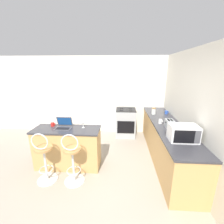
{
  "coord_description": "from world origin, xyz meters",
  "views": [
    {
      "loc": [
        0.58,
        -2.43,
        2.18
      ],
      "look_at": [
        0.32,
        1.59,
        1.02
      ],
      "focal_mm": 24.0,
      "sensor_mm": 36.0,
      "label": 1
    }
  ],
  "objects_px": {
    "laptop": "(64,125)",
    "microwave": "(183,133)",
    "mug_white": "(160,121)",
    "mug_blue": "(166,112)",
    "bar_stool_near": "(44,158)",
    "storage_jar": "(154,111)",
    "stove_range": "(126,123)",
    "bar_stool_far": "(73,159)",
    "toaster": "(170,124)",
    "wine_glass_tall": "(83,122)",
    "mug_red": "(53,124)"
  },
  "relations": [
    {
      "from": "toaster",
      "to": "mug_white",
      "type": "height_order",
      "value": "toaster"
    },
    {
      "from": "laptop",
      "to": "toaster",
      "type": "height_order",
      "value": "laptop"
    },
    {
      "from": "toaster",
      "to": "stove_range",
      "type": "bearing_deg",
      "value": 121.33
    },
    {
      "from": "toaster",
      "to": "microwave",
      "type": "bearing_deg",
      "value": -85.19
    },
    {
      "from": "mug_red",
      "to": "storage_jar",
      "type": "xyz_separation_m",
      "value": [
        2.49,
        1.11,
        0.05
      ]
    },
    {
      "from": "stove_range",
      "to": "toaster",
      "type": "bearing_deg",
      "value": -58.67
    },
    {
      "from": "microwave",
      "to": "mug_blue",
      "type": "relative_size",
      "value": 4.72
    },
    {
      "from": "microwave",
      "to": "wine_glass_tall",
      "type": "relative_size",
      "value": 2.92
    },
    {
      "from": "stove_range",
      "to": "storage_jar",
      "type": "bearing_deg",
      "value": -31.73
    },
    {
      "from": "bar_stool_far",
      "to": "wine_glass_tall",
      "type": "height_order",
      "value": "wine_glass_tall"
    },
    {
      "from": "storage_jar",
      "to": "laptop",
      "type": "bearing_deg",
      "value": -151.59
    },
    {
      "from": "laptop",
      "to": "microwave",
      "type": "xyz_separation_m",
      "value": [
        2.4,
        -0.46,
        0.09
      ]
    },
    {
      "from": "mug_white",
      "to": "mug_blue",
      "type": "distance_m",
      "value": 0.91
    },
    {
      "from": "mug_blue",
      "to": "toaster",
      "type": "bearing_deg",
      "value": -102.37
    },
    {
      "from": "wine_glass_tall",
      "to": "storage_jar",
      "type": "xyz_separation_m",
      "value": [
        1.78,
        1.16,
        -0.03
      ]
    },
    {
      "from": "bar_stool_far",
      "to": "wine_glass_tall",
      "type": "relative_size",
      "value": 6.34
    },
    {
      "from": "toaster",
      "to": "mug_red",
      "type": "xyz_separation_m",
      "value": [
        -2.64,
        -0.08,
        -0.05
      ]
    },
    {
      "from": "bar_stool_far",
      "to": "toaster",
      "type": "distance_m",
      "value": 2.19
    },
    {
      "from": "bar_stool_near",
      "to": "wine_glass_tall",
      "type": "xyz_separation_m",
      "value": [
        0.63,
        0.62,
        0.53
      ]
    },
    {
      "from": "bar_stool_far",
      "to": "stove_range",
      "type": "distance_m",
      "value": 2.5
    },
    {
      "from": "stove_range",
      "to": "mug_red",
      "type": "relative_size",
      "value": 9.26
    },
    {
      "from": "toaster",
      "to": "mug_white",
      "type": "xyz_separation_m",
      "value": [
        -0.13,
        0.26,
        -0.04
      ]
    },
    {
      "from": "bar_stool_near",
      "to": "stove_range",
      "type": "distance_m",
      "value": 2.79
    },
    {
      "from": "bar_stool_far",
      "to": "stove_range",
      "type": "bearing_deg",
      "value": 64.7
    },
    {
      "from": "laptop",
      "to": "storage_jar",
      "type": "relative_size",
      "value": 1.87
    },
    {
      "from": "bar_stool_near",
      "to": "laptop",
      "type": "height_order",
      "value": "laptop"
    },
    {
      "from": "stove_range",
      "to": "mug_blue",
      "type": "relative_size",
      "value": 8.89
    },
    {
      "from": "microwave",
      "to": "mug_red",
      "type": "relative_size",
      "value": 4.92
    },
    {
      "from": "mug_blue",
      "to": "storage_jar",
      "type": "distance_m",
      "value": 0.39
    },
    {
      "from": "bar_stool_near",
      "to": "mug_blue",
      "type": "distance_m",
      "value": 3.37
    },
    {
      "from": "laptop",
      "to": "toaster",
      "type": "bearing_deg",
      "value": 3.88
    },
    {
      "from": "wine_glass_tall",
      "to": "mug_red",
      "type": "height_order",
      "value": "wine_glass_tall"
    },
    {
      "from": "bar_stool_far",
      "to": "mug_red",
      "type": "bearing_deg",
      "value": 133.97
    },
    {
      "from": "laptop",
      "to": "stove_range",
      "type": "distance_m",
      "value": 2.26
    },
    {
      "from": "bar_stool_near",
      "to": "stove_range",
      "type": "bearing_deg",
      "value": 54.24
    },
    {
      "from": "bar_stool_far",
      "to": "mug_blue",
      "type": "bearing_deg",
      "value": 39.34
    },
    {
      "from": "laptop",
      "to": "microwave",
      "type": "height_order",
      "value": "microwave"
    },
    {
      "from": "microwave",
      "to": "storage_jar",
      "type": "height_order",
      "value": "microwave"
    },
    {
      "from": "microwave",
      "to": "bar_stool_far",
      "type": "bearing_deg",
      "value": -176.47
    },
    {
      "from": "toaster",
      "to": "storage_jar",
      "type": "xyz_separation_m",
      "value": [
        -0.14,
        1.03,
        0.0
      ]
    },
    {
      "from": "mug_white",
      "to": "storage_jar",
      "type": "xyz_separation_m",
      "value": [
        -0.01,
        0.78,
        0.04
      ]
    },
    {
      "from": "stove_range",
      "to": "mug_white",
      "type": "relative_size",
      "value": 9.01
    },
    {
      "from": "toaster",
      "to": "wine_glass_tall",
      "type": "distance_m",
      "value": 1.92
    },
    {
      "from": "microwave",
      "to": "mug_blue",
      "type": "distance_m",
      "value": 1.72
    },
    {
      "from": "stove_range",
      "to": "laptop",
      "type": "bearing_deg",
      "value": -130.31
    },
    {
      "from": "storage_jar",
      "to": "bar_stool_near",
      "type": "bearing_deg",
      "value": -143.61
    },
    {
      "from": "bar_stool_near",
      "to": "wine_glass_tall",
      "type": "height_order",
      "value": "wine_glass_tall"
    },
    {
      "from": "stove_range",
      "to": "wine_glass_tall",
      "type": "bearing_deg",
      "value": -121.25
    },
    {
      "from": "laptop",
      "to": "mug_blue",
      "type": "height_order",
      "value": "laptop"
    },
    {
      "from": "bar_stool_near",
      "to": "storage_jar",
      "type": "height_order",
      "value": "storage_jar"
    }
  ]
}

